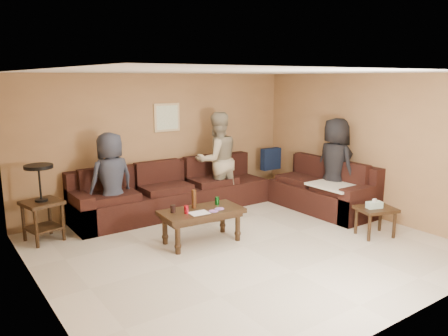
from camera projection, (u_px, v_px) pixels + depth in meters
name	position (u px, v px, depth m)	size (l,w,h in m)	color
room	(245.00, 134.00, 6.05)	(5.60, 5.50, 2.50)	beige
sectional_sofa	(228.00, 194.00, 8.00)	(4.65, 2.90, 0.97)	black
coffee_table	(201.00, 215.00, 6.47)	(1.26, 0.69, 0.79)	black
end_table_left	(42.00, 202.00, 6.50)	(0.61, 0.61, 1.17)	black
side_table_right	(376.00, 211.00, 6.74)	(0.67, 0.60, 0.60)	black
waste_bin	(216.00, 212.00, 7.56)	(0.23, 0.23, 0.27)	black
wall_art	(167.00, 117.00, 8.08)	(0.52, 0.04, 0.52)	#D0B682
person_left	(111.00, 180.00, 7.08)	(0.77, 0.50, 1.58)	#2A2E3B
person_middle	(217.00, 160.00, 8.21)	(0.88, 0.68, 1.81)	gray
person_right	(335.00, 165.00, 7.92)	(0.84, 0.55, 1.72)	black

